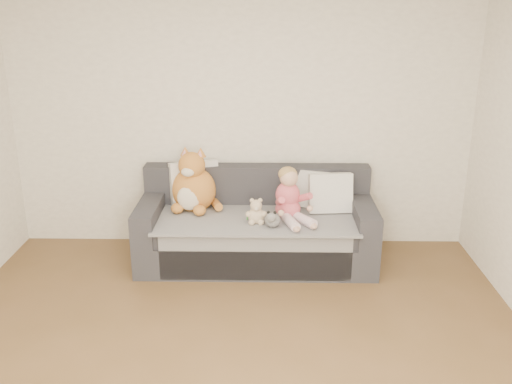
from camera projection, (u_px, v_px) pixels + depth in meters
room_shell at (227, 185)px, 3.57m from camera, size 5.00×5.00×5.00m
sofa at (256, 229)px, 5.44m from camera, size 2.20×0.94×0.85m
cushion_left at (194, 183)px, 5.56m from camera, size 0.51×0.35×0.44m
cushion_right_back at (307, 188)px, 5.51m from camera, size 0.43×0.33×0.37m
cushion_right_front at (330, 193)px, 5.37m from camera, size 0.42×0.22×0.38m
toddler at (290, 198)px, 5.18m from camera, size 0.37×0.50×0.49m
plush_cat at (193, 186)px, 5.41m from camera, size 0.49×0.44×0.64m
teddy_bear at (256, 213)px, 5.12m from camera, size 0.19×0.14×0.24m
plush_cow at (273, 219)px, 5.05m from camera, size 0.14×0.21×0.17m
sippy_cup at (252, 215)px, 5.16m from camera, size 0.10×0.07×0.11m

